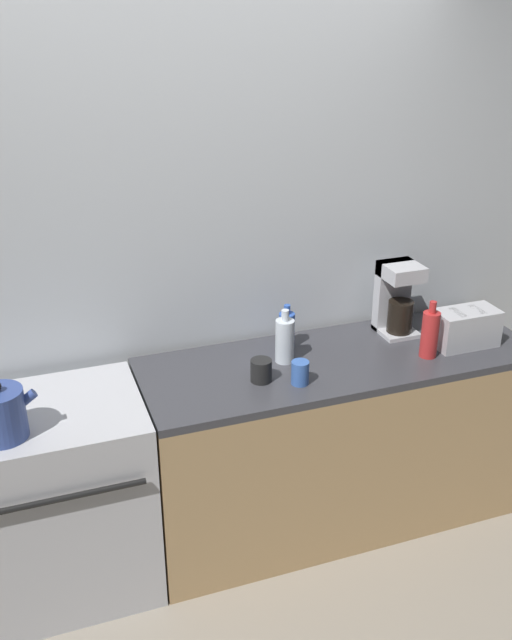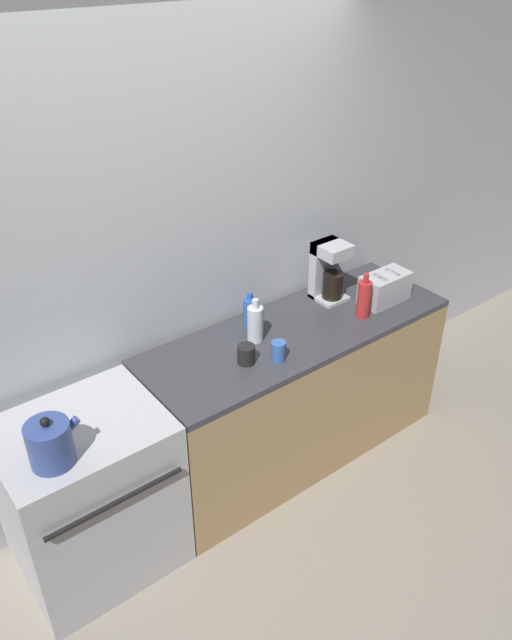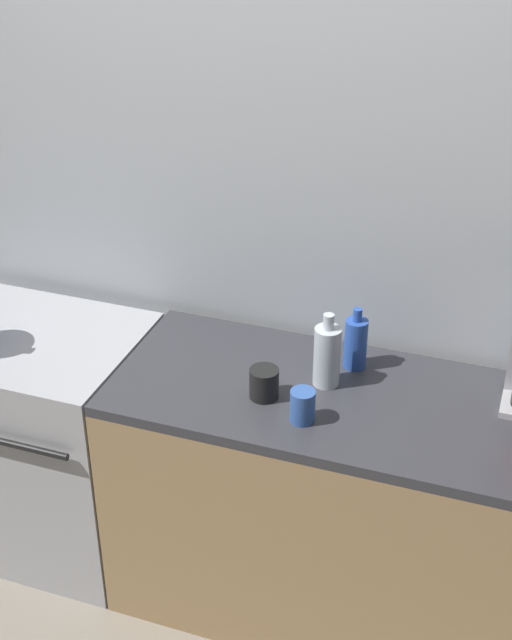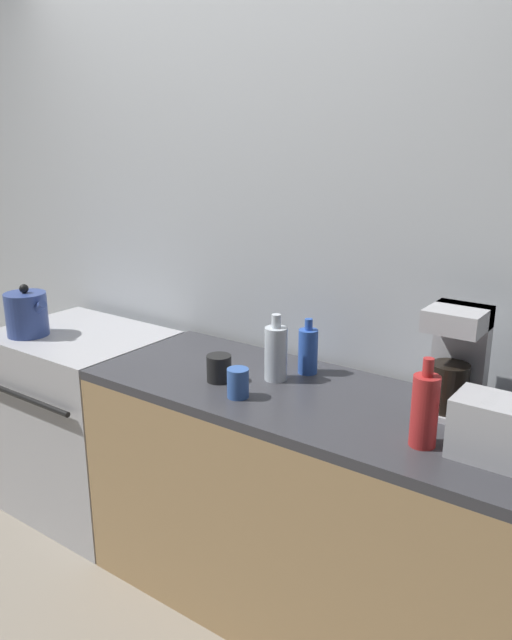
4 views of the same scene
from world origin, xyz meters
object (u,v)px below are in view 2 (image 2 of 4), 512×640
Objects in this scene: bottle_red at (364,299)px; stove at (91,495)px; kettle at (50,443)px; bottle_blue at (250,312)px; cup_blue at (278,351)px; bottle_clear at (255,323)px; coffee_maker at (328,270)px; toaster at (385,288)px; cup_black at (246,354)px.

stove is at bearing 176.28° from bottle_red.
bottle_blue is (1.27, 0.34, -0.01)m from kettle.
cup_blue is (-0.65, -0.04, -0.06)m from bottle_red.
bottle_clear is 2.42× the size of cup_blue.
coffee_maker is at bearing 5.99° from stove.
stove is at bearing 171.97° from cup_blue.
bottle_red is at bearing -3.72° from stove.
cup_blue is at bearing -0.09° from kettle.
toaster is 1.02m from cup_black.
kettle is 0.66× the size of coffee_maker.
cup_blue is at bearing -174.71° from toaster.
coffee_maker reaches higher than bottle_clear.
bottle_blue is at bearing 64.30° from bottle_clear.
cup_black is at bearing 177.02° from bottle_red.
kettle is at bearing -170.13° from coffee_maker.
bottle_red reaches higher than bottle_blue.
bottle_blue is 0.79× the size of bottle_red.
bottle_clear is at bearing 171.29° from toaster.
bottle_clear reaches higher than kettle.
cup_black is (-0.22, -0.26, -0.04)m from bottle_blue.
bottle_clear is at bearing 9.86° from kettle.
bottle_clear is 2.54× the size of cup_black.
cup_blue reaches higher than cup_black.
coffee_maker is at bearing -1.86° from bottle_blue.
bottle_red is at bearing -87.65° from coffee_maker.
bottle_clear is 0.93× the size of bottle_red.
kettle is at bearing -175.86° from cup_black.
coffee_maker is 3.60× the size of cup_black.
toaster is at bearing 5.29° from cup_blue.
kettle is at bearing -165.15° from bottle_blue.
bottle_clear reaches higher than stove.
bottle_blue is 2.17× the size of cup_black.
bottle_blue is at bearing 162.04° from toaster.
cup_blue is (-0.08, -0.34, -0.04)m from bottle_blue.
bottle_clear reaches higher than cup_black.
coffee_maker reaches higher than stove.
bottle_clear is at bearing 39.83° from cup_black.
cup_black is at bearing -140.17° from bottle_clear.
stove is 1.18m from bottle_clear.
stove is at bearing 41.26° from kettle.
bottle_clear is (1.21, 0.21, 0.01)m from kettle.
stove is 1.01m from cup_black.
coffee_maker reaches higher than bottle_blue.
bottle_red reaches higher than bottle_clear.
bottle_blue reaches higher than cup_black.
bottle_clear is at bearing 164.53° from bottle_red.
toaster is at bearing -17.96° from bottle_blue.
kettle is 1.19m from cup_blue.
toaster is 0.35m from coffee_maker.
stove is 3.28× the size of bottle_red.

